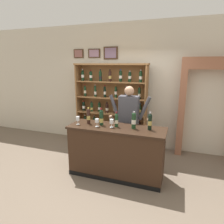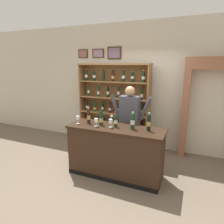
{
  "view_description": "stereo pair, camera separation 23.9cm",
  "coord_description": "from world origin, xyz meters",
  "px_view_note": "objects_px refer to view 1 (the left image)",
  "views": [
    {
      "loc": [
        1.26,
        -3.35,
        2.12
      ],
      "look_at": [
        -0.01,
        0.21,
        1.21
      ],
      "focal_mm": 31.71,
      "sensor_mm": 36.0,
      "label": 1
    },
    {
      "loc": [
        1.48,
        -3.27,
        2.12
      ],
      "look_at": [
        -0.01,
        0.21,
        1.21
      ],
      "focal_mm": 31.71,
      "sensor_mm": 36.0,
      "label": 2
    }
  ],
  "objects_px": {
    "tasting_bottle_vin_santo": "(88,116)",
    "tasting_bottle_bianco": "(116,120)",
    "tasting_bottle_grappa": "(101,118)",
    "wine_glass_center": "(97,121)",
    "wine_shelf": "(111,104)",
    "tasting_bottle_rosso": "(134,120)",
    "wine_glass_right": "(78,119)",
    "wine_glass_spare": "(112,122)",
    "tasting_counter": "(116,151)",
    "tasting_bottle_brunello": "(150,121)",
    "shopkeeper": "(129,117)"
  },
  "relations": [
    {
      "from": "shopkeeper",
      "to": "wine_glass_right",
      "type": "bearing_deg",
      "value": -142.8
    },
    {
      "from": "wine_glass_right",
      "to": "wine_glass_center",
      "type": "height_order",
      "value": "wine_glass_right"
    },
    {
      "from": "tasting_bottle_grappa",
      "to": "wine_glass_center",
      "type": "height_order",
      "value": "tasting_bottle_grappa"
    },
    {
      "from": "wine_shelf",
      "to": "wine_glass_spare",
      "type": "height_order",
      "value": "wine_shelf"
    },
    {
      "from": "tasting_bottle_bianco",
      "to": "wine_glass_center",
      "type": "distance_m",
      "value": 0.37
    },
    {
      "from": "tasting_bottle_bianco",
      "to": "wine_glass_right",
      "type": "relative_size",
      "value": 1.82
    },
    {
      "from": "tasting_bottle_vin_santo",
      "to": "tasting_bottle_bianco",
      "type": "distance_m",
      "value": 0.59
    },
    {
      "from": "tasting_counter",
      "to": "tasting_bottle_vin_santo",
      "type": "bearing_deg",
      "value": 176.11
    },
    {
      "from": "tasting_bottle_vin_santo",
      "to": "tasting_bottle_grappa",
      "type": "distance_m",
      "value": 0.28
    },
    {
      "from": "tasting_bottle_vin_santo",
      "to": "tasting_bottle_rosso",
      "type": "height_order",
      "value": "tasting_bottle_vin_santo"
    },
    {
      "from": "tasting_bottle_brunello",
      "to": "wine_shelf",
      "type": "bearing_deg",
      "value": 133.22
    },
    {
      "from": "wine_glass_spare",
      "to": "shopkeeper",
      "type": "bearing_deg",
      "value": 74.31
    },
    {
      "from": "tasting_bottle_grappa",
      "to": "wine_shelf",
      "type": "bearing_deg",
      "value": 101.49
    },
    {
      "from": "wine_shelf",
      "to": "tasting_bottle_bianco",
      "type": "relative_size",
      "value": 7.46
    },
    {
      "from": "tasting_bottle_grappa",
      "to": "wine_glass_center",
      "type": "distance_m",
      "value": 0.14
    },
    {
      "from": "tasting_counter",
      "to": "tasting_bottle_bianco",
      "type": "relative_size",
      "value": 6.36
    },
    {
      "from": "wine_glass_right",
      "to": "wine_glass_spare",
      "type": "bearing_deg",
      "value": 3.83
    },
    {
      "from": "wine_shelf",
      "to": "tasting_bottle_rosso",
      "type": "xyz_separation_m",
      "value": [
        0.9,
        -1.29,
        0.01
      ]
    },
    {
      "from": "tasting_bottle_brunello",
      "to": "wine_glass_center",
      "type": "distance_m",
      "value": 0.98
    },
    {
      "from": "wine_shelf",
      "to": "tasting_bottle_rosso",
      "type": "distance_m",
      "value": 1.57
    },
    {
      "from": "tasting_bottle_rosso",
      "to": "wine_shelf",
      "type": "bearing_deg",
      "value": 124.97
    },
    {
      "from": "tasting_counter",
      "to": "shopkeeper",
      "type": "bearing_deg",
      "value": 81.03
    },
    {
      "from": "shopkeeper",
      "to": "tasting_bottle_bianco",
      "type": "relative_size",
      "value": 5.89
    },
    {
      "from": "wine_shelf",
      "to": "wine_glass_right",
      "type": "relative_size",
      "value": 13.6
    },
    {
      "from": "tasting_counter",
      "to": "tasting_bottle_vin_santo",
      "type": "xyz_separation_m",
      "value": [
        -0.59,
        0.04,
        0.65
      ]
    },
    {
      "from": "tasting_bottle_vin_santo",
      "to": "wine_glass_right",
      "type": "distance_m",
      "value": 0.22
    },
    {
      "from": "tasting_bottle_brunello",
      "to": "tasting_counter",
      "type": "bearing_deg",
      "value": -175.0
    },
    {
      "from": "tasting_bottle_vin_santo",
      "to": "tasting_bottle_grappa",
      "type": "relative_size",
      "value": 0.97
    },
    {
      "from": "tasting_bottle_vin_santo",
      "to": "tasting_bottle_rosso",
      "type": "bearing_deg",
      "value": -0.59
    },
    {
      "from": "wine_shelf",
      "to": "tasting_bottle_bianco",
      "type": "distance_m",
      "value": 1.41
    },
    {
      "from": "tasting_counter",
      "to": "wine_glass_center",
      "type": "relative_size",
      "value": 11.98
    },
    {
      "from": "tasting_bottle_vin_santo",
      "to": "tasting_counter",
      "type": "bearing_deg",
      "value": -3.89
    },
    {
      "from": "tasting_bottle_vin_santo",
      "to": "wine_glass_center",
      "type": "relative_size",
      "value": 2.13
    },
    {
      "from": "tasting_bottle_brunello",
      "to": "wine_glass_spare",
      "type": "height_order",
      "value": "tasting_bottle_brunello"
    },
    {
      "from": "tasting_counter",
      "to": "wine_glass_center",
      "type": "distance_m",
      "value": 0.7
    },
    {
      "from": "shopkeeper",
      "to": "wine_glass_center",
      "type": "distance_m",
      "value": 0.79
    },
    {
      "from": "tasting_bottle_vin_santo",
      "to": "tasting_bottle_rosso",
      "type": "xyz_separation_m",
      "value": [
        0.91,
        -0.01,
        0.0
      ]
    },
    {
      "from": "tasting_bottle_grappa",
      "to": "tasting_bottle_bianco",
      "type": "bearing_deg",
      "value": -1.19
    },
    {
      "from": "tasting_bottle_grappa",
      "to": "tasting_bottle_bianco",
      "type": "relative_size",
      "value": 1.16
    },
    {
      "from": "tasting_counter",
      "to": "shopkeeper",
      "type": "height_order",
      "value": "shopkeeper"
    },
    {
      "from": "tasting_bottle_rosso",
      "to": "tasting_bottle_vin_santo",
      "type": "bearing_deg",
      "value": 179.41
    },
    {
      "from": "wine_shelf",
      "to": "wine_glass_spare",
      "type": "relative_size",
      "value": 13.72
    },
    {
      "from": "tasting_counter",
      "to": "wine_glass_spare",
      "type": "xyz_separation_m",
      "value": [
        -0.08,
        -0.04,
        0.6
      ]
    },
    {
      "from": "wine_glass_center",
      "to": "wine_shelf",
      "type": "bearing_deg",
      "value": 98.96
    },
    {
      "from": "wine_shelf",
      "to": "tasting_counter",
      "type": "relative_size",
      "value": 1.17
    },
    {
      "from": "wine_shelf",
      "to": "tasting_bottle_rosso",
      "type": "relative_size",
      "value": 6.77
    },
    {
      "from": "tasting_counter",
      "to": "wine_glass_spare",
      "type": "bearing_deg",
      "value": -152.58
    },
    {
      "from": "wine_glass_center",
      "to": "wine_glass_spare",
      "type": "xyz_separation_m",
      "value": [
        0.28,
        0.05,
        -0.0
      ]
    },
    {
      "from": "wine_glass_right",
      "to": "tasting_bottle_rosso",
      "type": "bearing_deg",
      "value": 6.23
    },
    {
      "from": "tasting_bottle_brunello",
      "to": "wine_glass_right",
      "type": "distance_m",
      "value": 1.38
    }
  ]
}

